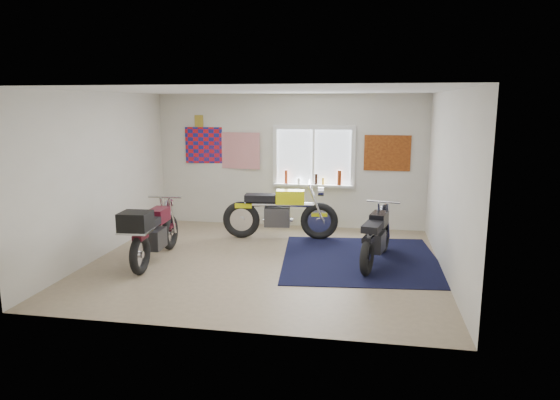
% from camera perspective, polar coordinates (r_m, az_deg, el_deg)
% --- Properties ---
extents(ground, '(5.50, 5.50, 0.00)m').
position_cam_1_polar(ground, '(8.09, -1.72, -7.10)').
color(ground, '#9E896B').
rests_on(ground, ground).
extents(room_shell, '(5.50, 5.50, 5.50)m').
position_cam_1_polar(room_shell, '(7.74, -1.79, 4.53)').
color(room_shell, white).
rests_on(room_shell, ground).
extents(navy_rug, '(2.74, 2.83, 0.01)m').
position_cam_1_polar(navy_rug, '(8.31, 9.16, -6.70)').
color(navy_rug, black).
rests_on(navy_rug, ground).
extents(window_assembly, '(1.66, 0.17, 1.26)m').
position_cam_1_polar(window_assembly, '(10.11, 3.86, 4.49)').
color(window_assembly, white).
rests_on(window_assembly, room_shell).
extents(oil_bottles, '(1.16, 0.09, 0.30)m').
position_cam_1_polar(oil_bottles, '(10.08, 4.34, 2.51)').
color(oil_bottles, maroon).
rests_on(oil_bottles, window_assembly).
extents(flag_display, '(1.60, 0.10, 1.17)m').
position_cam_1_polar(flag_display, '(10.59, -9.25, 8.90)').
color(flag_display, red).
rests_on(flag_display, room_shell).
extents(triumph_poster, '(0.90, 0.03, 0.70)m').
position_cam_1_polar(triumph_poster, '(10.06, 12.15, 5.27)').
color(triumph_poster, '#A54C14').
rests_on(triumph_poster, room_shell).
extents(yellow_triumph, '(2.18, 0.65, 1.10)m').
position_cam_1_polar(yellow_triumph, '(9.35, -0.05, -1.54)').
color(yellow_triumph, black).
rests_on(yellow_triumph, ground).
extents(black_chrome_bike, '(0.63, 1.80, 0.93)m').
position_cam_1_polar(black_chrome_bike, '(8.07, 10.92, -4.30)').
color(black_chrome_bike, black).
rests_on(black_chrome_bike, navy_rug).
extents(maroon_tourer, '(0.58, 1.93, 0.98)m').
position_cam_1_polar(maroon_tourer, '(8.13, -14.44, -3.61)').
color(maroon_tourer, black).
rests_on(maroon_tourer, ground).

